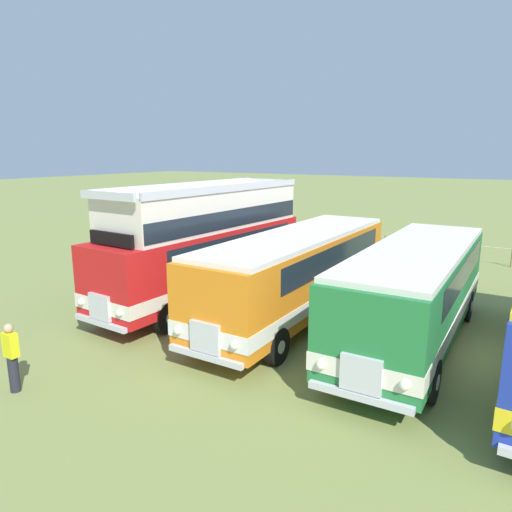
{
  "coord_description": "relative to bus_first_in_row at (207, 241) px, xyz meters",
  "views": [
    {
      "loc": [
        0.87,
        -13.59,
        5.64
      ],
      "look_at": [
        -7.71,
        0.46,
        1.98
      ],
      "focal_mm": 32.59,
      "sensor_mm": 36.0,
      "label": 1
    }
  ],
  "objects": [
    {
      "name": "ground_plane",
      "position": [
        9.84,
        -0.33,
        -2.36
      ],
      "size": [
        200.0,
        200.0,
        0.0
      ],
      "primitive_type": "plane",
      "color": "olive"
    },
    {
      "name": "bus_first_in_row",
      "position": [
        0.0,
        0.0,
        0.0
      ],
      "size": [
        3.02,
        9.98,
        4.52
      ],
      "color": "red",
      "rests_on": "ground"
    },
    {
      "name": "bus_second_in_row",
      "position": [
        3.93,
        0.03,
        -0.6
      ],
      "size": [
        2.66,
        10.53,
        2.99
      ],
      "color": "orange",
      "rests_on": "ground"
    },
    {
      "name": "bus_third_in_row",
      "position": [
        7.87,
        -0.18,
        -0.6
      ],
      "size": [
        2.69,
        9.9,
        2.99
      ],
      "color": "#237538",
      "rests_on": "ground"
    },
    {
      "name": "marshal_person",
      "position": [
        0.39,
        -8.18,
        -1.47
      ],
      "size": [
        0.36,
        0.24,
        1.73
      ],
      "color": "#23232D",
      "rests_on": "ground"
    },
    {
      "name": "rope_fence_line",
      "position": [
        9.84,
        12.21,
        -1.66
      ],
      "size": [
        25.78,
        0.08,
        1.05
      ],
      "color": "#8C704C",
      "rests_on": "ground"
    }
  ]
}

